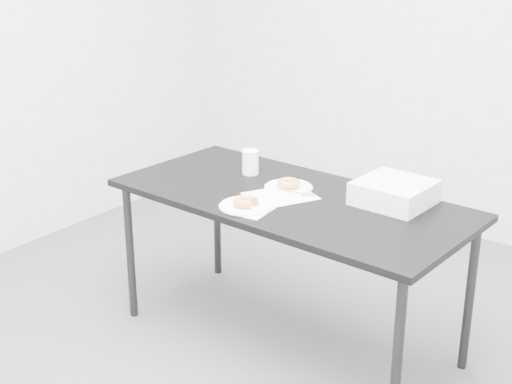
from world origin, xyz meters
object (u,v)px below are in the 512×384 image
Objects in this scene: pen at (301,193)px; donut_near at (246,201)px; scorecard at (281,196)px; coffee_cup at (250,162)px; table at (290,208)px; plate_far at (289,187)px; plate_near at (246,206)px; donut_far at (289,183)px; bakery_box at (394,192)px.

pen is 1.23× the size of donut_near.
coffee_cup is (-0.31, 0.18, 0.06)m from scorecard.
scorecard reaches higher than table.
coffee_cup is (-0.28, 0.06, 0.06)m from plate_far.
donut_far is at bearing 88.37° from plate_near.
plate_near reaches higher than table.
pen is at bearing -15.22° from coffee_cup.
plate_far is (-0.03, 0.12, 0.00)m from scorecard.
donut_near reaches higher than pen.
scorecard is 2.76× the size of donut_far.
coffee_cup is at bearing -172.62° from bakery_box.
plate_near reaches higher than plate_far.
scorecard is 2.65× the size of donut_near.
scorecard is at bearing 78.53° from donut_near.
donut_near is at bearing -104.62° from table.
donut_far is 0.35× the size of bakery_box.
scorecard is 0.36m from coffee_cup.
coffee_cup reaches higher than table.
donut_near is (-0.04, -0.21, 0.03)m from scorecard.
plate_near is (-0.08, -0.24, 0.06)m from table.
bakery_box is (0.46, 0.23, 0.05)m from scorecard.
donut_near is at bearing -91.63° from donut_far.
pen is 0.43m from bakery_box.
plate_near is at bearing -135.46° from bakery_box.
donut_near reaches higher than donut_far.
plate_far is at bearing 88.37° from donut_near.
pen is at bearing -21.75° from donut_far.
table is 15.73× the size of donut_far.
table is 0.49m from bakery_box.
bakery_box is at bearing 5.40° from pen.
plate_far is at bearing 142.51° from pen.
table is 0.14m from donut_far.
donut_near is 0.33m from plate_far.
plate_far is at bearing 133.38° from scorecard.
scorecard is 2.41× the size of coffee_cup.
pen is 0.58× the size of plate_near.
table is at bearing -52.41° from donut_far.
pen is 0.11m from plate_far.
pen is 0.31m from plate_near.
pen is (0.03, 0.05, 0.07)m from table.
coffee_cup is at bearing 167.20° from donut_far.
donut_near reaches higher than plate_near.
bakery_box is at bearing 28.64° from table.
coffee_cup is 0.78m from bakery_box.
pen is at bearing -21.75° from plate_far.
bakery_box reaches higher than plate_near.
coffee_cup reaches higher than scorecard.
table is at bearing 72.07° from plate_near.
table is 7.10× the size of plate_near.
plate_far reaches higher than table.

